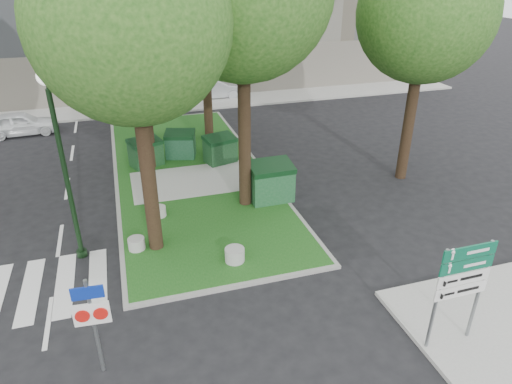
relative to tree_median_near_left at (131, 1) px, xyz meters
name	(u,v)px	position (x,y,z in m)	size (l,w,h in m)	color
ground	(221,289)	(1.41, -2.56, -7.32)	(120.00, 120.00, 0.00)	black
median_island	(190,172)	(1.91, 5.44, -7.26)	(6.00, 16.00, 0.12)	#194C15
median_kerb	(190,172)	(1.91, 5.44, -7.27)	(6.30, 16.30, 0.10)	gray
sidewalk_corner	(504,324)	(7.91, -6.06, -7.26)	(5.00, 4.00, 0.12)	#999993
building_sidewalk	(154,107)	(1.41, 15.94, -7.26)	(42.00, 3.00, 0.12)	#999993
zebra_crossing	(81,281)	(-2.34, -1.06, -7.31)	(5.00, 3.00, 0.01)	silver
tree_median_near_left	(131,1)	(0.00, 0.00, 0.00)	(5.20, 5.20, 10.53)	black
dumpster_a	(146,152)	(0.21, 6.61, -6.60)	(1.61, 1.39, 1.25)	black
dumpster_b	(180,144)	(1.81, 7.16, -6.60)	(1.55, 1.28, 1.25)	#113B21
dumpster_c	(220,149)	(3.41, 6.03, -6.60)	(1.55, 1.27, 1.25)	black
dumpster_d	(271,182)	(4.41, 1.95, -6.47)	(1.64, 1.16, 1.51)	#154623
bollard_left	(136,244)	(-0.69, 0.00, -7.01)	(0.52, 0.52, 0.37)	#9E9E99
bollard_right	(235,255)	(2.09, -1.53, -6.98)	(0.59, 0.59, 0.42)	#9D9E99
bollard_mid	(159,211)	(0.21, 1.89, -7.02)	(0.50, 0.50, 0.36)	#A2A39E
litter_bin	(218,141)	(3.65, 7.62, -6.82)	(0.43, 0.43, 0.75)	yellow
street_lamp	(60,147)	(-2.35, 0.28, -3.68)	(0.46, 0.46, 5.79)	black
traffic_sign_pole	(92,315)	(-1.75, -4.56, -5.70)	(0.76, 0.10, 2.51)	slate
directional_sign	(462,280)	(6.11, -6.16, -5.39)	(1.36, 0.09, 2.71)	slate
car_white	(21,123)	(-5.70, 12.94, -6.70)	(1.45, 3.61, 1.23)	white
car_silver	(213,88)	(5.47, 16.94, -6.64)	(1.43, 4.09, 1.35)	#AAADB2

